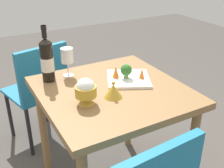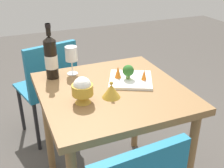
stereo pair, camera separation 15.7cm
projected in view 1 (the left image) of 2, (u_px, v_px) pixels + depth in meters
name	position (u px, v px, depth m)	size (l,w,h in m)	color
dining_table	(112.00, 104.00, 1.63)	(0.80, 0.80, 0.75)	olive
chair_near_window	(40.00, 85.00, 2.12)	(0.49, 0.49, 0.85)	teal
wine_bottle	(47.00, 60.00, 1.63)	(0.08, 0.08, 0.33)	black
wine_glass	(67.00, 56.00, 1.69)	(0.08, 0.08, 0.18)	white
rice_bowl	(86.00, 91.00, 1.40)	(0.11, 0.11, 0.14)	gold
rice_bowl_lid	(113.00, 91.00, 1.48)	(0.10, 0.10, 0.09)	gold
serving_plate	(128.00, 79.00, 1.69)	(0.34, 0.34, 0.02)	white
broccoli_floret	(126.00, 70.00, 1.66)	(0.07, 0.07, 0.09)	#729E4C
carrot_garnish_left	(116.00, 72.00, 1.67)	(0.04, 0.04, 0.07)	orange
carrot_garnish_right	(142.00, 73.00, 1.66)	(0.03, 0.03, 0.06)	orange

